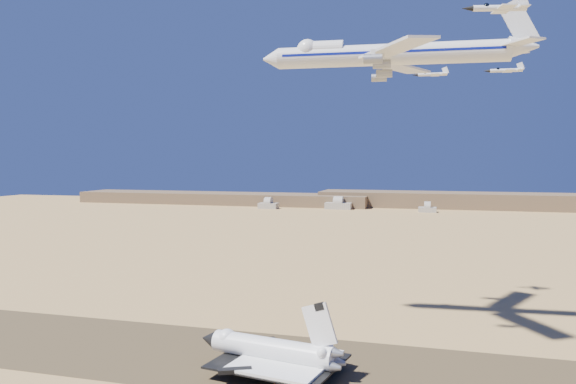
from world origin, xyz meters
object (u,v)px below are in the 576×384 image
(chase_jet_e, at_px, (432,74))
(carrier_747, at_px, (382,55))
(chase_jet_f, at_px, (505,70))
(crew_c, at_px, (306,384))
(shuttle, at_px, (271,352))
(crew_a, at_px, (274,384))
(chase_jet_a, at_px, (498,8))

(chase_jet_e, bearing_deg, carrier_747, -110.70)
(chase_jet_f, bearing_deg, crew_c, -120.48)
(shuttle, distance_m, crew_a, 11.37)
(chase_jet_a, bearing_deg, crew_a, 173.34)
(carrier_747, bearing_deg, chase_jet_f, 49.28)
(crew_c, xyz_separation_m, chase_jet_f, (56.32, 110.53, 93.58))
(chase_jet_f, bearing_deg, carrier_747, -130.27)
(shuttle, bearing_deg, chase_jet_a, 6.25)
(crew_a, distance_m, chase_jet_e, 138.59)
(chase_jet_a, height_order, chase_jet_f, chase_jet_f)
(shuttle, relative_size, crew_c, 24.55)
(crew_c, relative_size, chase_jet_f, 0.11)
(shuttle, bearing_deg, carrier_747, 71.54)
(crew_a, bearing_deg, carrier_747, -42.27)
(chase_jet_a, distance_m, chase_jet_e, 93.86)
(shuttle, relative_size, carrier_747, 0.49)
(carrier_747, relative_size, chase_jet_f, 5.59)
(crew_a, height_order, crew_c, crew_c)
(shuttle, bearing_deg, chase_jet_f, 66.54)
(shuttle, xyz_separation_m, crew_c, (11.57, -7.06, -4.79))
(shuttle, bearing_deg, chase_jet_e, 76.01)
(shuttle, distance_m, chase_jet_e, 129.82)
(carrier_747, bearing_deg, chase_jet_e, 67.24)
(chase_jet_e, bearing_deg, crew_a, -111.61)
(crew_c, xyz_separation_m, chase_jet_a, (44.66, 3.57, 92.34))
(shuttle, relative_size, chase_jet_a, 2.87)
(crew_c, bearing_deg, chase_jet_e, -57.48)
(crew_a, bearing_deg, shuttle, 0.35)
(chase_jet_e, bearing_deg, chase_jet_f, 25.20)
(carrier_747, relative_size, chase_jet_a, 5.89)
(crew_a, relative_size, chase_jet_a, 0.11)
(shuttle, distance_m, carrier_747, 100.96)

